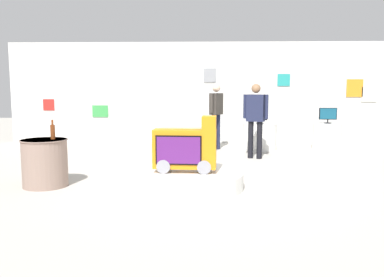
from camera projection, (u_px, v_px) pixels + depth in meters
name	position (u px, v px, depth m)	size (l,w,h in m)	color
ground_plane	(208.00, 181.00, 6.59)	(30.00, 30.00, 0.00)	#B2ADA3
back_wall_display	(207.00, 93.00, 11.33)	(11.39, 0.13, 2.86)	silver
main_display_pedestal	(185.00, 180.00, 6.15)	(1.82, 1.82, 0.25)	silver
novelty_firetruck_tv	(186.00, 149.00, 6.08)	(0.98, 0.42, 0.87)	gray
display_pedestal_left_rear	(327.00, 136.00, 10.14)	(0.72, 0.72, 0.67)	silver
tv_on_left_rear	(328.00, 115.00, 10.07)	(0.45, 0.19, 0.40)	black
display_pedestal_center_rear	(259.00, 136.00, 10.10)	(0.87, 0.87, 0.67)	silver
tv_on_center_rear	(260.00, 117.00, 10.03)	(0.37, 0.20, 0.32)	black
side_table_round	(45.00, 162.00, 6.20)	(0.72, 0.72, 0.74)	gray
bottle_on_side_table	(53.00, 131.00, 6.18)	(0.07, 0.07, 0.31)	brown
shopper_browsing_near_truck	(255.00, 115.00, 8.69)	(0.52, 0.33, 1.65)	black
shopper_browsing_rear	(216.00, 111.00, 10.00)	(0.36, 0.49, 1.66)	#1E233F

